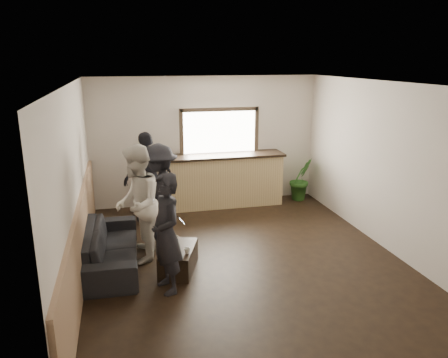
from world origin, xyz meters
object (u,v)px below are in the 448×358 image
object	(u,v)px
person_b	(137,204)
person_d	(148,178)
cup_b	(187,251)
potted_plant	(301,179)
cup_a	(175,239)
bar_counter	(222,177)
sofa	(110,247)
person_a	(166,234)
coffee_table	(179,259)
person_c	(160,193)

from	to	relation	value
person_b	person_d	bearing A→B (deg)	177.78
cup_b	potted_plant	world-z (taller)	potted_plant
cup_a	person_d	distance (m)	2.09
bar_counter	potted_plant	bearing A→B (deg)	-1.42
bar_counter	cup_a	xyz separation A→B (m)	(-1.39, -2.67, -0.22)
bar_counter	sofa	xyz separation A→B (m)	(-2.38, -2.45, -0.34)
bar_counter	person_d	world-z (taller)	bar_counter
potted_plant	cup_a	bearing A→B (deg)	-141.02
cup_b	person_d	bearing A→B (deg)	98.62
cup_a	person_a	xyz separation A→B (m)	(-0.20, -0.77, 0.43)
coffee_table	cup_b	xyz separation A→B (m)	(0.10, -0.22, 0.23)
coffee_table	person_c	distance (m)	1.41
potted_plant	person_b	bearing A→B (deg)	-148.56
person_c	person_d	world-z (taller)	person_d
bar_counter	coffee_table	bearing A→B (deg)	-115.28
cup_b	person_a	xyz separation A→B (m)	(-0.32, -0.32, 0.43)
cup_a	potted_plant	xyz separation A→B (m)	(3.24, 2.62, 0.07)
coffee_table	person_b	xyz separation A→B (m)	(-0.56, 0.54, 0.75)
potted_plant	person_d	distance (m)	3.56
person_c	person_b	bearing A→B (deg)	-32.25
coffee_table	person_b	bearing A→B (deg)	136.10
cup_a	potted_plant	bearing A→B (deg)	38.98
bar_counter	person_a	world-z (taller)	bar_counter
bar_counter	person_d	size ratio (longest dim) A/B	1.49
sofa	cup_a	size ratio (longest dim) A/B	16.40
bar_counter	cup_a	bearing A→B (deg)	-117.54
person_b	person_c	size ratio (longest dim) A/B	1.07
coffee_table	person_c	size ratio (longest dim) A/B	0.48
sofa	person_c	bearing A→B (deg)	-46.33
bar_counter	person_a	distance (m)	3.79
potted_plant	cup_b	bearing A→B (deg)	-135.41
person_a	person_d	bearing A→B (deg)	165.13
person_d	coffee_table	bearing A→B (deg)	68.71
cup_b	person_a	size ratio (longest dim) A/B	0.05
potted_plant	person_c	size ratio (longest dim) A/B	0.55
sofa	person_a	xyz separation A→B (m)	(0.79, -0.99, 0.54)
coffee_table	cup_a	distance (m)	0.33
cup_b	coffee_table	bearing A→B (deg)	114.62
sofa	cup_a	world-z (taller)	sofa
sofa	person_c	xyz separation A→B (m)	(0.87, 0.78, 0.57)
cup_a	cup_b	world-z (taller)	cup_a
potted_plant	person_c	world-z (taller)	person_c
person_b	person_d	world-z (taller)	person_b
cup_b	potted_plant	bearing A→B (deg)	44.59
cup_b	person_b	bearing A→B (deg)	130.99
bar_counter	person_b	distance (m)	3.06
cup_a	cup_b	xyz separation A→B (m)	(0.13, -0.45, -0.01)
bar_counter	coffee_table	world-z (taller)	bar_counter
cup_b	sofa	bearing A→B (deg)	149.13
sofa	person_d	world-z (taller)	person_d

